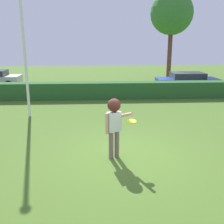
{
  "coord_description": "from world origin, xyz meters",
  "views": [
    {
      "loc": [
        -0.79,
        -7.6,
        3.41
      ],
      "look_at": [
        -0.3,
        0.8,
        1.15
      ],
      "focal_mm": 43.0,
      "sensor_mm": 36.0,
      "label": 1
    }
  ],
  "objects": [
    {
      "name": "ground_plane",
      "position": [
        0.0,
        0.0,
        0.0
      ],
      "size": [
        60.0,
        60.0,
        0.0
      ],
      "primitive_type": "plane",
      "color": "#496B26"
    },
    {
      "name": "hedge_row",
      "position": [
        0.0,
        8.29,
        0.49
      ],
      "size": [
        22.94,
        0.9,
        0.98
      ],
      "primitive_type": "cube",
      "color": "#275926",
      "rests_on": "ground"
    },
    {
      "name": "lamppost",
      "position": [
        -3.9,
        4.53,
        3.77
      ],
      "size": [
        0.24,
        0.24,
        6.89
      ],
      "color": "silver",
      "rests_on": "ground"
    },
    {
      "name": "maple_tree",
      "position": [
        5.72,
        16.34,
        5.6
      ],
      "size": [
        3.65,
        3.65,
        7.47
      ],
      "color": "brown",
      "rests_on": "ground"
    },
    {
      "name": "frisbee",
      "position": [
        0.17,
        -0.52,
        1.23
      ],
      "size": [
        0.25,
        0.25,
        0.07
      ],
      "color": "yellow"
    },
    {
      "name": "person",
      "position": [
        -0.3,
        -0.21,
        1.19
      ],
      "size": [
        0.77,
        0.62,
        1.81
      ],
      "color": "#7A5F60",
      "rests_on": "ground"
    },
    {
      "name": "parked_car_blue",
      "position": [
        5.51,
        10.62,
        0.69
      ],
      "size": [
        4.21,
        1.82,
        1.25
      ],
      "color": "#263FA5",
      "rests_on": "ground"
    }
  ]
}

